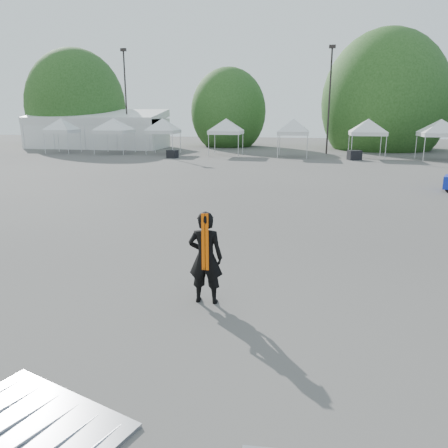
# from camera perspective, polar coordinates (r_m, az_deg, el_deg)

# --- Properties ---
(ground) EXTENTS (120.00, 120.00, 0.00)m
(ground) POSITION_cam_1_polar(r_m,az_deg,el_deg) (12.04, 4.36, -4.19)
(ground) COLOR #474442
(ground) RESTS_ON ground
(marquee) EXTENTS (15.00, 6.25, 4.23)m
(marquee) POSITION_cam_1_polar(r_m,az_deg,el_deg) (51.88, -16.20, 11.72)
(marquee) COLOR silver
(marquee) RESTS_ON ground
(light_pole_west) EXTENTS (0.60, 0.25, 10.30)m
(light_pole_west) POSITION_cam_1_polar(r_m,az_deg,el_deg) (49.30, -12.72, 16.25)
(light_pole_west) COLOR black
(light_pole_west) RESTS_ON ground
(light_pole_east) EXTENTS (0.60, 0.25, 9.80)m
(light_pole_east) POSITION_cam_1_polar(r_m,az_deg,el_deg) (43.43, 13.64, 16.17)
(light_pole_east) COLOR black
(light_pole_east) RESTS_ON ground
(tree_far_w) EXTENTS (4.80, 4.80, 7.30)m
(tree_far_w) POSITION_cam_1_polar(r_m,az_deg,el_deg) (56.37, -18.73, 14.32)
(tree_far_w) COLOR #382314
(tree_far_w) RESTS_ON ground
(tree_mid_w) EXTENTS (4.16, 4.16, 6.33)m
(tree_mid_w) POSITION_cam_1_polar(r_m,az_deg,el_deg) (52.18, 0.59, 14.44)
(tree_mid_w) COLOR #382314
(tree_mid_w) RESTS_ON ground
(tree_mid_e) EXTENTS (5.12, 5.12, 7.79)m
(tree_mid_e) POSITION_cam_1_polar(r_m,az_deg,el_deg) (50.96, 20.21, 14.62)
(tree_mid_e) COLOR #382314
(tree_mid_e) RESTS_ON ground
(tent_a) EXTENTS (3.73, 3.73, 3.88)m
(tent_a) POSITION_cam_1_polar(r_m,az_deg,el_deg) (46.17, -20.51, 12.49)
(tent_a) COLOR silver
(tent_a) RESTS_ON ground
(tent_b) EXTENTS (4.41, 4.41, 3.88)m
(tent_b) POSITION_cam_1_polar(r_m,az_deg,el_deg) (44.00, -14.23, 12.90)
(tent_b) COLOR silver
(tent_b) RESTS_ON ground
(tent_c) EXTENTS (3.95, 3.95, 3.88)m
(tent_c) POSITION_cam_1_polar(r_m,az_deg,el_deg) (42.49, -8.02, 13.15)
(tent_c) COLOR silver
(tent_c) RESTS_ON ground
(tent_d) EXTENTS (4.11, 4.11, 3.88)m
(tent_d) POSITION_cam_1_polar(r_m,az_deg,el_deg) (40.76, 0.28, 13.25)
(tent_d) COLOR silver
(tent_d) RESTS_ON ground
(tent_e) EXTENTS (3.82, 3.82, 3.88)m
(tent_e) POSITION_cam_1_polar(r_m,az_deg,el_deg) (39.66, 9.10, 13.04)
(tent_e) COLOR silver
(tent_e) RESTS_ON ground
(tent_f) EXTENTS (4.19, 4.19, 3.88)m
(tent_f) POSITION_cam_1_polar(r_m,az_deg,el_deg) (40.39, 18.34, 12.53)
(tent_f) COLOR silver
(tent_f) RESTS_ON ground
(tent_g) EXTENTS (4.31, 4.31, 3.88)m
(tent_g) POSITION_cam_1_polar(r_m,az_deg,el_deg) (40.73, 26.50, 11.79)
(tent_g) COLOR silver
(tent_g) RESTS_ON ground
(man) EXTENTS (0.71, 0.48, 1.93)m
(man) POSITION_cam_1_polar(r_m,az_deg,el_deg) (8.88, -2.43, -4.40)
(man) COLOR black
(man) RESTS_ON ground
(barrier_left) EXTENTS (2.59, 1.88, 0.07)m
(barrier_left) POSITION_cam_1_polar(r_m,az_deg,el_deg) (6.49, -22.79, -22.50)
(barrier_left) COLOR #96999E
(barrier_left) RESTS_ON ground
(crate_west) EXTENTS (1.02, 0.89, 0.67)m
(crate_west) POSITION_cam_1_polar(r_m,az_deg,el_deg) (38.73, -6.75, 9.06)
(crate_west) COLOR black
(crate_west) RESTS_ON ground
(crate_mid) EXTENTS (1.22, 1.08, 0.79)m
(crate_mid) POSITION_cam_1_polar(r_m,az_deg,el_deg) (38.35, 16.68, 8.61)
(crate_mid) COLOR black
(crate_mid) RESTS_ON ground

